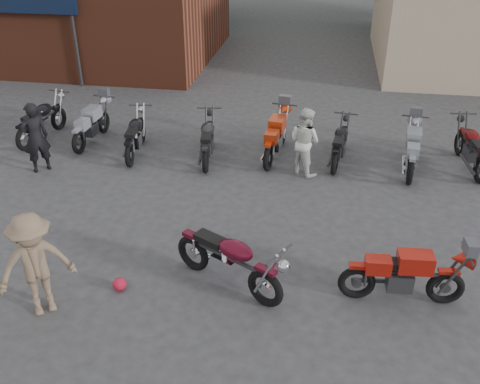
% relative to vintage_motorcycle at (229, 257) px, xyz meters
% --- Properties ---
extents(ground, '(90.00, 90.00, 0.00)m').
position_rel_vintage_motorcycle_xyz_m(ground, '(-0.28, -0.10, -0.62)').
color(ground, '#333336').
extents(brick_building, '(12.00, 8.00, 4.00)m').
position_rel_vintage_motorcycle_xyz_m(brick_building, '(-9.28, 13.90, 1.38)').
color(brick_building, brown).
rests_on(brick_building, ground).
extents(vintage_motorcycle, '(2.21, 1.64, 1.24)m').
position_rel_vintage_motorcycle_xyz_m(vintage_motorcycle, '(0.00, 0.00, 0.00)').
color(vintage_motorcycle, '#500A1B').
rests_on(vintage_motorcycle, ground).
extents(sportbike, '(1.98, 0.77, 1.13)m').
position_rel_vintage_motorcycle_xyz_m(sportbike, '(2.83, 0.12, -0.06)').
color(sportbike, '#A2170D').
rests_on(sportbike, ground).
extents(helmet, '(0.30, 0.30, 0.22)m').
position_rel_vintage_motorcycle_xyz_m(helmet, '(-1.82, -0.36, -0.51)').
color(helmet, red).
rests_on(helmet, ground).
extents(person_dark, '(0.73, 0.72, 1.70)m').
position_rel_vintage_motorcycle_xyz_m(person_dark, '(-5.26, 3.58, 0.23)').
color(person_dark, black).
rests_on(person_dark, ground).
extents(person_light, '(1.00, 0.96, 1.62)m').
position_rel_vintage_motorcycle_xyz_m(person_light, '(0.96, 4.48, 0.19)').
color(person_light, silver).
rests_on(person_light, ground).
extents(person_tan, '(1.32, 1.23, 1.78)m').
position_rel_vintage_motorcycle_xyz_m(person_tan, '(-2.81, -1.04, 0.27)').
color(person_tan, '#7D634D').
rests_on(person_tan, ground).
extents(row_bike_0, '(0.97, 2.12, 1.19)m').
position_rel_vintage_motorcycle_xyz_m(row_bike_0, '(-6.08, 5.36, -0.03)').
color(row_bike_0, black).
rests_on(row_bike_0, ground).
extents(row_bike_1, '(0.77, 1.96, 1.11)m').
position_rel_vintage_motorcycle_xyz_m(row_bike_1, '(-4.69, 5.36, -0.06)').
color(row_bike_1, '#9496A1').
rests_on(row_bike_1, ground).
extents(row_bike_2, '(0.87, 1.99, 1.12)m').
position_rel_vintage_motorcycle_xyz_m(row_bike_2, '(-3.30, 4.85, -0.06)').
color(row_bike_2, black).
rests_on(row_bike_2, ground).
extents(row_bike_3, '(0.93, 2.05, 1.14)m').
position_rel_vintage_motorcycle_xyz_m(row_bike_3, '(-1.44, 4.85, -0.05)').
color(row_bike_3, '#232325').
rests_on(row_bike_3, ground).
extents(row_bike_4, '(0.93, 2.13, 1.20)m').
position_rel_vintage_motorcycle_xyz_m(row_bike_4, '(0.22, 5.25, -0.02)').
color(row_bike_4, '#B5300F').
rests_on(row_bike_4, ground).
extents(row_bike_5, '(0.87, 1.94, 1.09)m').
position_rel_vintage_motorcycle_xyz_m(row_bike_5, '(1.80, 5.20, -0.08)').
color(row_bike_5, black).
rests_on(row_bike_5, ground).
extents(row_bike_6, '(0.89, 2.07, 1.16)m').
position_rel_vintage_motorcycle_xyz_m(row_bike_6, '(3.48, 5.04, -0.04)').
color(row_bike_6, gray).
rests_on(row_bike_6, ground).
extents(row_bike_7, '(0.90, 2.09, 1.18)m').
position_rel_vintage_motorcycle_xyz_m(row_bike_7, '(4.89, 5.39, -0.03)').
color(row_bike_7, '#4E090A').
rests_on(row_bike_7, ground).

